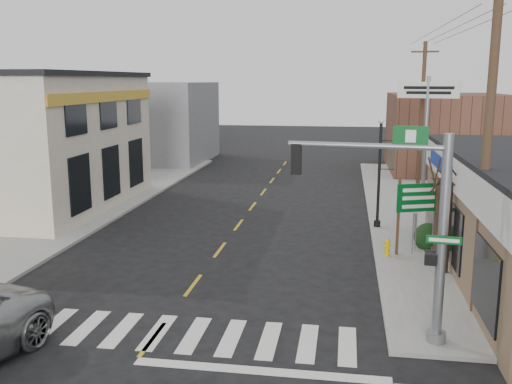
% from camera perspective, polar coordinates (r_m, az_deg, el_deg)
% --- Properties ---
extents(ground, '(140.00, 140.00, 0.00)m').
position_cam_1_polar(ground, '(15.51, -10.29, -14.27)').
color(ground, black).
rests_on(ground, ground).
extents(sidewalk_right, '(6.00, 38.00, 0.13)m').
position_cam_1_polar(sidewalk_right, '(27.31, 17.58, -3.24)').
color(sidewalk_right, gray).
rests_on(sidewalk_right, ground).
extents(sidewalk_left, '(6.00, 38.00, 0.13)m').
position_cam_1_polar(sidewalk_left, '(30.32, -18.35, -1.89)').
color(sidewalk_left, gray).
rests_on(sidewalk_left, ground).
extents(center_line, '(0.12, 56.00, 0.01)m').
position_cam_1_polar(center_line, '(22.70, -3.64, -5.78)').
color(center_line, gold).
rests_on(center_line, ground).
extents(crosswalk, '(11.00, 2.20, 0.01)m').
position_cam_1_polar(crosswalk, '(15.85, -9.81, -13.65)').
color(crosswalk, silver).
rests_on(crosswalk, ground).
extents(left_building, '(12.00, 12.00, 6.80)m').
position_cam_1_polar(left_building, '(32.65, -24.18, 4.54)').
color(left_building, beige).
rests_on(left_building, ground).
extents(bldg_distant_right, '(8.00, 10.00, 5.60)m').
position_cam_1_polar(bldg_distant_right, '(43.94, 18.48, 5.62)').
color(bldg_distant_right, brown).
rests_on(bldg_distant_right, ground).
extents(bldg_distant_left, '(9.00, 10.00, 6.40)m').
position_cam_1_polar(bldg_distant_left, '(47.99, -10.33, 6.91)').
color(bldg_distant_left, gray).
rests_on(bldg_distant_left, ground).
extents(traffic_signal_pole, '(4.26, 0.36, 5.40)m').
position_cam_1_polar(traffic_signal_pole, '(14.41, 15.75, -2.34)').
color(traffic_signal_pole, gray).
rests_on(traffic_signal_pole, sidewalk_right).
extents(guide_sign, '(1.69, 0.14, 2.96)m').
position_cam_1_polar(guide_sign, '(21.89, 15.90, -1.34)').
color(guide_sign, '#4C3623').
rests_on(guide_sign, sidewalk_right).
extents(fire_hydrant, '(0.20, 0.20, 0.65)m').
position_cam_1_polar(fire_hydrant, '(21.98, 13.00, -5.33)').
color(fire_hydrant, '#D3AF04').
rests_on(fire_hydrant, sidewalk_right).
extents(ped_crossing_sign, '(1.04, 0.07, 2.67)m').
position_cam_1_polar(ped_crossing_sign, '(22.60, 17.43, -1.24)').
color(ped_crossing_sign, gray).
rests_on(ped_crossing_sign, sidewalk_right).
extents(lamp_post, '(0.63, 0.50, 4.86)m').
position_cam_1_polar(lamp_post, '(25.69, 12.39, 2.72)').
color(lamp_post, black).
rests_on(lamp_post, sidewalk_right).
extents(dance_center_sign, '(3.14, 0.20, 6.67)m').
position_cam_1_polar(dance_center_sign, '(31.28, 16.75, 8.04)').
color(dance_center_sign, gray).
rests_on(dance_center_sign, sidewalk_right).
extents(bare_tree, '(2.30, 2.30, 4.59)m').
position_cam_1_polar(bare_tree, '(19.95, 18.99, 2.28)').
color(bare_tree, black).
rests_on(bare_tree, sidewalk_right).
extents(shrub_back, '(1.12, 1.12, 0.84)m').
position_cam_1_polar(shrub_back, '(23.40, 16.84, -4.35)').
color(shrub_back, black).
rests_on(shrub_back, sidewalk_right).
extents(utility_pole_near, '(1.66, 0.25, 9.54)m').
position_cam_1_polar(utility_pole_near, '(16.61, 22.16, 4.85)').
color(utility_pole_near, '#422D21').
rests_on(utility_pole_near, sidewalk_right).
extents(utility_pole_far, '(1.49, 0.22, 8.56)m').
position_cam_1_polar(utility_pole_far, '(33.63, 16.21, 7.16)').
color(utility_pole_far, '#463920').
rests_on(utility_pole_far, sidewalk_right).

